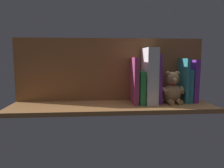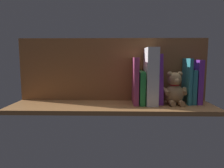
% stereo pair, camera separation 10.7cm
% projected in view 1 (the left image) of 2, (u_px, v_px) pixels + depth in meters
% --- Properties ---
extents(ground_plane, '(1.07, 0.28, 0.02)m').
position_uv_depth(ground_plane, '(112.00, 107.00, 1.08)').
color(ground_plane, '#9E6B3D').
extents(shelf_back_panel, '(1.07, 0.02, 0.36)m').
position_uv_depth(shelf_back_panel, '(110.00, 70.00, 1.18)').
color(shelf_back_panel, '#945B32').
rests_on(shelf_back_panel, ground_plane).
extents(book_0, '(0.03, 0.11, 0.24)m').
position_uv_depth(book_0, '(193.00, 81.00, 1.15)').
color(book_0, purple).
rests_on(book_0, ground_plane).
extents(book_1, '(0.02, 0.12, 0.18)m').
position_uv_depth(book_1, '(187.00, 86.00, 1.15)').
color(book_1, teal).
rests_on(book_1, ground_plane).
extents(book_2, '(0.02, 0.13, 0.24)m').
position_uv_depth(book_2, '(183.00, 80.00, 1.14)').
color(book_2, teal).
rests_on(book_2, ground_plane).
extents(teddy_bear, '(0.14, 0.12, 0.18)m').
position_uv_depth(teddy_bear, '(172.00, 89.00, 1.12)').
color(teddy_bear, tan).
rests_on(teddy_bear, ground_plane).
extents(book_3, '(0.03, 0.12, 0.27)m').
position_uv_depth(book_3, '(157.00, 78.00, 1.13)').
color(book_3, purple).
rests_on(book_3, ground_plane).
extents(dictionary_thick_white, '(0.06, 0.16, 0.30)m').
position_uv_depth(dictionary_thick_white, '(149.00, 76.00, 1.10)').
color(dictionary_thick_white, white).
rests_on(dictionary_thick_white, ground_plane).
extents(book_4, '(0.03, 0.15, 0.18)m').
position_uv_depth(book_4, '(140.00, 87.00, 1.11)').
color(book_4, green).
rests_on(book_4, ground_plane).
extents(book_5, '(0.03, 0.15, 0.25)m').
position_uv_depth(book_5, '(134.00, 80.00, 1.11)').
color(book_5, '#B23F72').
rests_on(book_5, ground_plane).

